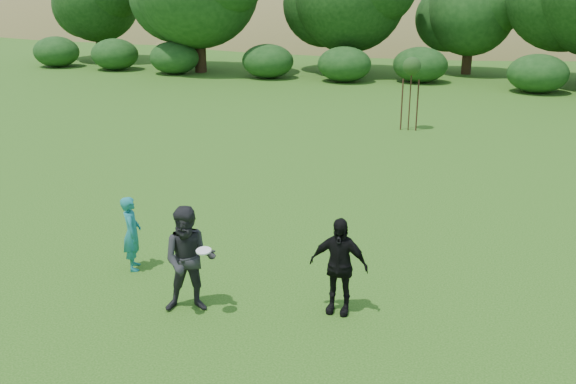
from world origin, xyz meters
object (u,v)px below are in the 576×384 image
Objects in this scene: player_grey at (189,260)px; sapling at (412,68)px; player_black at (339,266)px; player_teal at (132,233)px.

sapling is (2.08, 15.59, 1.42)m from player_grey.
sapling is at bearing 93.53° from player_black.
sapling reaches higher than player_teal.
player_black is 0.64× the size of sapling.
player_teal is 2.28m from player_grey.
sapling is (3.97, 14.34, 1.63)m from player_teal.
player_teal is at bearing 126.78° from player_grey.
player_black is (4.46, -0.53, 0.12)m from player_teal.
player_teal is at bearing 174.83° from player_black.
player_teal is at bearing -105.48° from sapling.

